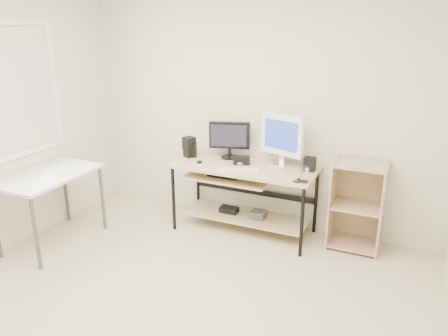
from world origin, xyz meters
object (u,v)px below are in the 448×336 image
white_imac (282,136)px  shelf_unit (357,204)px  desk (242,184)px  side_table (48,182)px  black_monitor (229,138)px  audio_controller (193,150)px

white_imac → shelf_unit: bearing=18.0°
desk → shelf_unit: shelf_unit is taller
desk → side_table: 1.97m
shelf_unit → white_imac: 1.02m
side_table → black_monitor: bearing=41.1°
white_imac → audio_controller: white_imac is taller
desk → shelf_unit: (1.18, 0.16, -0.09)m
white_imac → audio_controller: 1.01m
side_table → black_monitor: black_monitor is taller
desk → black_monitor: 0.53m
side_table → shelf_unit: shelf_unit is taller
audio_controller → shelf_unit: bearing=-5.8°
desk → shelf_unit: size_ratio=1.67×
black_monitor → audio_controller: size_ratio=2.70×
desk → white_imac: 0.66m
black_monitor → audio_controller: bearing=-177.1°
black_monitor → audio_controller: (-0.38, -0.14, -0.15)m
desk → white_imac: (0.36, 0.16, 0.53)m
shelf_unit → black_monitor: bearing=179.2°
audio_controller → white_imac: bearing=-2.3°
shelf_unit → audio_controller: 1.83m
desk → side_table: (-1.65, -1.06, 0.13)m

